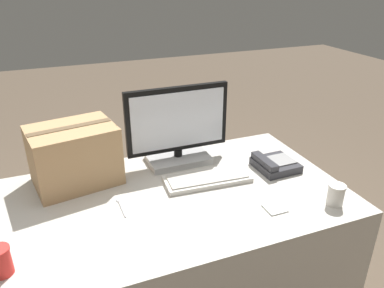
# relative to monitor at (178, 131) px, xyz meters

# --- Properties ---
(office_desk) EXTENTS (1.80, 0.90, 0.73)m
(office_desk) POSITION_rel_monitor_xyz_m (-0.25, -0.30, -0.54)
(office_desk) COLOR beige
(office_desk) RESTS_ON ground_plane
(monitor) EXTENTS (0.54, 0.20, 0.41)m
(monitor) POSITION_rel_monitor_xyz_m (0.00, 0.00, 0.00)
(monitor) COLOR #B7B7B7
(monitor) RESTS_ON office_desk
(keyboard) EXTENTS (0.42, 0.19, 0.03)m
(keyboard) POSITION_rel_monitor_xyz_m (0.06, -0.24, -0.17)
(keyboard) COLOR beige
(keyboard) RESTS_ON office_desk
(desk_phone) EXTENTS (0.20, 0.20, 0.07)m
(desk_phone) POSITION_rel_monitor_xyz_m (0.43, -0.26, -0.15)
(desk_phone) COLOR #2D2D33
(desk_phone) RESTS_ON office_desk
(paper_cup_left) EXTENTS (0.07, 0.07, 0.10)m
(paper_cup_left) POSITION_rel_monitor_xyz_m (-0.82, -0.54, -0.13)
(paper_cup_left) COLOR red
(paper_cup_left) RESTS_ON office_desk
(paper_cup_right) EXTENTS (0.08, 0.08, 0.10)m
(paper_cup_right) POSITION_rel_monitor_xyz_m (0.50, -0.63, -0.13)
(paper_cup_right) COLOR white
(paper_cup_right) RESTS_ON office_desk
(spoon) EXTENTS (0.02, 0.15, 0.00)m
(spoon) POSITION_rel_monitor_xyz_m (-0.37, -0.29, -0.18)
(spoon) COLOR #B2B2B7
(spoon) RESTS_ON office_desk
(cardboard_box) EXTENTS (0.42, 0.34, 0.28)m
(cardboard_box) POSITION_rel_monitor_xyz_m (-0.52, -0.01, -0.04)
(cardboard_box) COLOR tan
(cardboard_box) RESTS_ON office_desk
(sticky_note_pad) EXTENTS (0.08, 0.08, 0.01)m
(sticky_note_pad) POSITION_rel_monitor_xyz_m (0.24, -0.56, -0.18)
(sticky_note_pad) COLOR silver
(sticky_note_pad) RESTS_ON office_desk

